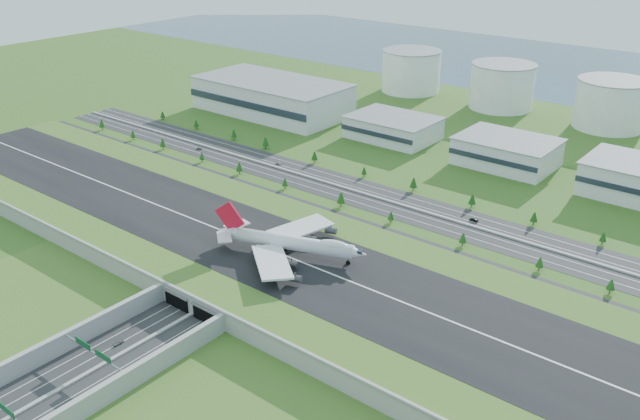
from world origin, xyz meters
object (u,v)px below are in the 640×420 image
Objects in this scene: car_4 at (199,148)px; car_5 at (474,220)px; car_0 at (118,342)px; car_7 at (279,163)px; boeing_747 at (290,242)px; fuel_tank_a at (411,71)px; car_2 at (157,354)px.

car_5 reaches higher than car_4.
car_7 is (-81.52, 181.51, -0.06)m from car_0.
boeing_747 is at bearing -11.52° from car_5.
car_0 is 0.93× the size of car_7.
boeing_747 is at bearing -67.49° from fuel_tank_a.
car_4 is at bearing 131.47° from boeing_747.
car_5 is (168.31, -208.81, -16.58)m from fuel_tank_a.
car_5 is (196.71, 13.16, 0.14)m from car_4.
fuel_tank_a is 333.10m from boeing_747.
car_7 is (60.55, 12.68, -0.00)m from car_4.
car_4 is (-159.09, 164.50, -0.03)m from car_2.
car_0 is 17.57m from car_2.
car_2 is at bearing -107.44° from boeing_747.
car_7 is at bearing -78.91° from car_5.
fuel_tank_a is 408.32m from car_2.
fuel_tank_a is at bearing -61.75° from car_2.
car_0 is 190.02m from car_5.
fuel_tank_a is 12.97× the size of car_4.
car_2 is at bearing 14.40° from car_0.
car_7 is (-136.16, -0.49, -0.14)m from car_5.
car_2 is at bearing -71.32° from fuel_tank_a.
car_2 is (130.69, -386.48, -16.70)m from fuel_tank_a.
car_5 is (54.64, 181.99, 0.08)m from car_0.
car_2 is at bearing 24.16° from car_7.
car_7 is at bearing -96.59° from car_4.
car_5 is 1.07× the size of car_7.
car_0 is at bearing 19.27° from car_7.
car_0 reaches higher than car_2.
car_0 is at bearing -5.83° from car_5.
car_4 is at bearing -97.29° from fuel_tank_a.
car_5 reaches higher than car_0.
car_5 reaches higher than car_2.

